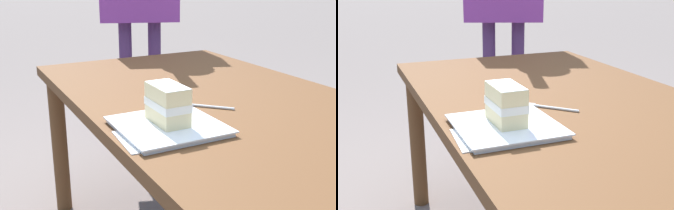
{
  "view_description": "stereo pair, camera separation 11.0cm",
  "coord_description": "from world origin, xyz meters",
  "views": [
    {
      "loc": [
        1.05,
        -0.76,
        1.09
      ],
      "look_at": [
        0.12,
        -0.28,
        0.76
      ],
      "focal_mm": 45.37,
      "sensor_mm": 36.0,
      "label": 1
    },
    {
      "loc": [
        1.1,
        -0.66,
        1.09
      ],
      "look_at": [
        0.12,
        -0.28,
        0.76
      ],
      "focal_mm": 45.37,
      "sensor_mm": 36.0,
      "label": 2
    }
  ],
  "objects": [
    {
      "name": "patio_table",
      "position": [
        0.0,
        0.0,
        0.61
      ],
      "size": [
        1.68,
        0.88,
        0.69
      ],
      "color": "brown",
      "rests_on": "ground"
    },
    {
      "name": "dessert_plate",
      "position": [
        0.12,
        -0.28,
        0.7
      ],
      "size": [
        0.27,
        0.27,
        0.02
      ],
      "color": "white",
      "rests_on": "patio_table"
    },
    {
      "name": "cake_slice",
      "position": [
        0.11,
        -0.28,
        0.76
      ],
      "size": [
        0.13,
        0.08,
        0.1
      ],
      "color": "beige",
      "rests_on": "dessert_plate"
    },
    {
      "name": "dessert_fork",
      "position": [
        -0.0,
        -0.1,
        0.7
      ],
      "size": [
        0.13,
        0.13,
        0.01
      ],
      "color": "silver",
      "rests_on": "patio_table"
    },
    {
      "name": "paper_napkin",
      "position": [
        0.15,
        -0.38,
        0.69
      ],
      "size": [
        0.16,
        0.11,
        0.0
      ],
      "color": "white",
      "rests_on": "patio_table"
    }
  ]
}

